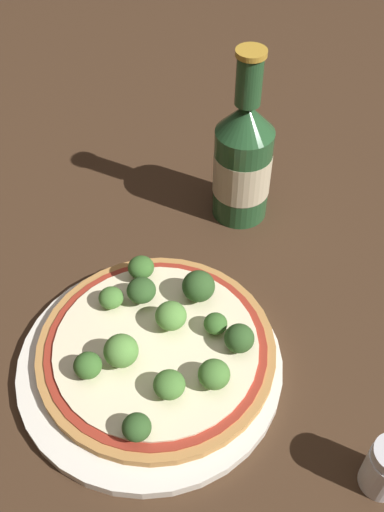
{
  "coord_description": "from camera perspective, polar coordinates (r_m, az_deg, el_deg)",
  "views": [
    {
      "loc": [
        -0.09,
        -0.32,
        0.53
      ],
      "look_at": [
        0.07,
        0.08,
        0.06
      ],
      "focal_mm": 42.0,
      "sensor_mm": 36.0,
      "label": 1
    }
  ],
  "objects": [
    {
      "name": "pizza",
      "position": [
        0.62,
        -3.81,
        -8.88
      ],
      "size": [
        0.24,
        0.24,
        0.01
      ],
      "color": "#B77F42",
      "rests_on": "plate"
    },
    {
      "name": "plate",
      "position": [
        0.62,
        -4.11,
        -9.95
      ],
      "size": [
        0.27,
        0.27,
        0.01
      ],
      "color": "silver",
      "rests_on": "ground_plane"
    },
    {
      "name": "broccoli_floret_3",
      "position": [
        0.57,
        -2.18,
        -12.15
      ],
      "size": [
        0.03,
        0.03,
        0.03
      ],
      "color": "#7A9E5B",
      "rests_on": "pizza"
    },
    {
      "name": "broccoli_floret_8",
      "position": [
        0.6,
        4.53,
        -7.83
      ],
      "size": [
        0.03,
        0.03,
        0.03
      ],
      "color": "#7A9E5B",
      "rests_on": "pizza"
    },
    {
      "name": "broccoli_floret_5",
      "position": [
        0.58,
        -6.67,
        -9.22
      ],
      "size": [
        0.03,
        0.03,
        0.04
      ],
      "color": "#7A9E5B",
      "rests_on": "pizza"
    },
    {
      "name": "beer_bottle",
      "position": [
        0.72,
        4.87,
        9.08
      ],
      "size": [
        0.07,
        0.07,
        0.22
      ],
      "color": "#234C28",
      "rests_on": "ground_plane"
    },
    {
      "name": "broccoli_floret_1",
      "position": [
        0.63,
        -4.84,
        -3.3
      ],
      "size": [
        0.03,
        0.03,
        0.03
      ],
      "color": "#7A9E5B",
      "rests_on": "pizza"
    },
    {
      "name": "broccoli_floret_7",
      "position": [
        0.61,
        2.12,
        -6.21
      ],
      "size": [
        0.02,
        0.02,
        0.02
      ],
      "color": "#7A9E5B",
      "rests_on": "pizza"
    },
    {
      "name": "broccoli_floret_9",
      "position": [
        0.64,
        -7.72,
        -3.97
      ],
      "size": [
        0.03,
        0.03,
        0.02
      ],
      "color": "#7A9E5B",
      "rests_on": "pizza"
    },
    {
      "name": "broccoli_floret_6",
      "position": [
        0.61,
        -2.02,
        -5.72
      ],
      "size": [
        0.03,
        0.03,
        0.03
      ],
      "color": "#7A9E5B",
      "rests_on": "pizza"
    },
    {
      "name": "broccoli_floret_11",
      "position": [
        0.55,
        -5.29,
        -15.94
      ],
      "size": [
        0.03,
        0.03,
        0.02
      ],
      "color": "#7A9E5B",
      "rests_on": "pizza"
    },
    {
      "name": "broccoli_floret_0",
      "position": [
        0.59,
        -9.8,
        -10.55
      ],
      "size": [
        0.03,
        0.03,
        0.03
      ],
      "color": "#7A9E5B",
      "rests_on": "pizza"
    },
    {
      "name": "ground_plane",
      "position": [
        0.63,
        -3.11,
        -10.24
      ],
      "size": [
        3.0,
        3.0,
        0.0
      ],
      "primitive_type": "plane",
      "color": "#3D2819"
    },
    {
      "name": "broccoli_floret_10",
      "position": [
        0.57,
        2.11,
        -11.2
      ],
      "size": [
        0.03,
        0.03,
        0.03
      ],
      "color": "#7A9E5B",
      "rests_on": "pizza"
    },
    {
      "name": "broccoli_floret_4",
      "position": [
        0.65,
        -4.88,
        -1.1
      ],
      "size": [
        0.03,
        0.03,
        0.03
      ],
      "color": "#7A9E5B",
      "rests_on": "pizza"
    },
    {
      "name": "broccoli_floret_2",
      "position": [
        0.63,
        0.62,
        -2.9
      ],
      "size": [
        0.03,
        0.03,
        0.04
      ],
      "color": "#7A9E5B",
      "rests_on": "pizza"
    }
  ]
}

